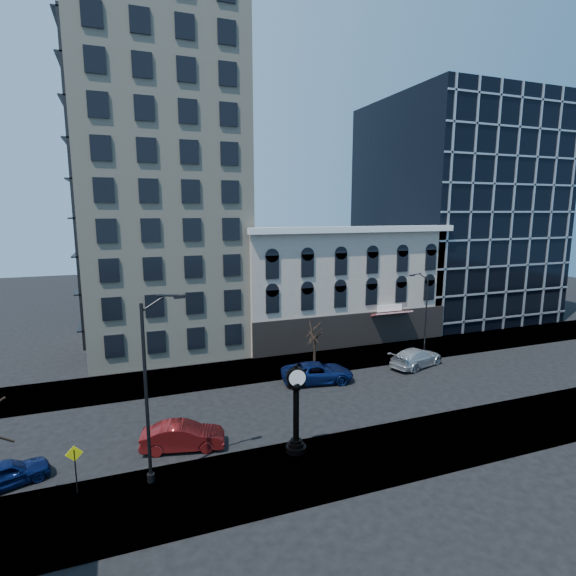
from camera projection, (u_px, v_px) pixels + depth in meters
name	position (u px, v px, depth m)	size (l,w,h in m)	color
ground	(281.00, 407.00, 32.49)	(160.00, 160.00, 0.00)	black
sidewalk_far	(251.00, 370.00, 39.86)	(160.00, 6.00, 0.12)	gray
sidewalk_near	(329.00, 464.00, 25.09)	(160.00, 6.00, 0.12)	gray
cream_tower	(159.00, 157.00, 44.52)	(15.90, 15.40, 42.50)	beige
victorian_row	(335.00, 283.00, 50.27)	(22.60, 11.19, 12.50)	#BCAC9B
glass_office	(453.00, 211.00, 60.41)	(20.00, 20.15, 28.00)	black
street_clock	(296.00, 413.00, 25.92)	(1.21, 1.21, 5.34)	black
street_lamp_near	(158.00, 339.00, 22.41)	(2.60, 0.57, 10.04)	black
street_lamp_far	(422.00, 292.00, 43.10)	(2.13, 0.34, 8.21)	black
bare_tree_far	(315.00, 330.00, 40.83)	(2.46, 2.46, 4.23)	black
warning_sign	(75.00, 461.00, 22.16)	(0.82, 0.11, 2.53)	black
car_near_a	(6.00, 474.00, 23.05)	(1.65, 4.10, 1.40)	#0C194C
car_near_b	(183.00, 436.00, 26.70)	(1.70, 4.87, 1.60)	maroon
car_far_a	(317.00, 372.00, 37.12)	(2.75, 5.96, 1.66)	#0C194C
car_far_b	(416.00, 357.00, 40.90)	(2.33, 5.72, 1.66)	#A5A8AD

